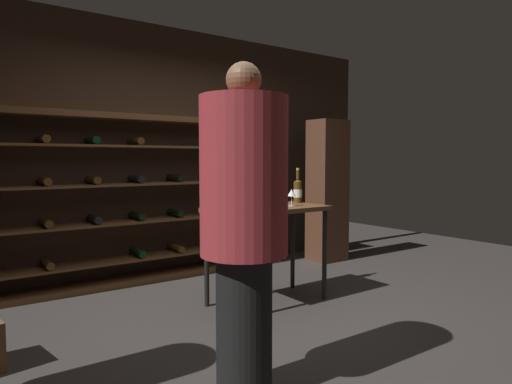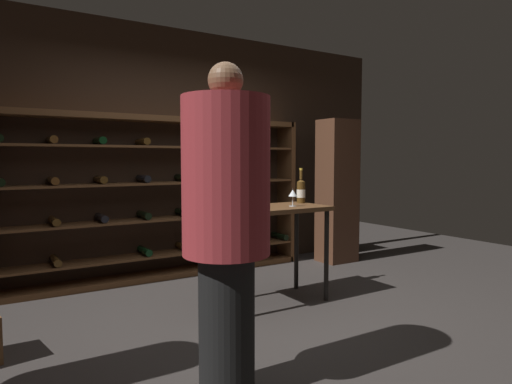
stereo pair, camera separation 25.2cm
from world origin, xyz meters
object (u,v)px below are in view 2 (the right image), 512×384
object	(u,v)px
person_bystander_red_print	(226,215)
display_cabinet	(337,191)
wine_glass_stemmed_right	(239,200)
wine_bottle_red_label	(301,191)
wine_bottle_amber_reserve	(231,193)
wine_glass_stemmed_center	(293,194)
wine_rack	(162,198)
tasting_table	(268,219)

from	to	relation	value
person_bystander_red_print	display_cabinet	world-z (taller)	person_bystander_red_print
display_cabinet	wine_glass_stemmed_right	bearing A→B (deg)	-151.62
wine_bottle_red_label	wine_bottle_amber_reserve	world-z (taller)	wine_bottle_amber_reserve
wine_bottle_amber_reserve	wine_glass_stemmed_right	xyz separation A→B (m)	(-0.13, -0.35, -0.03)
wine_bottle_amber_reserve	wine_glass_stemmed_center	size ratio (longest dim) A/B	2.28
wine_rack	wine_glass_stemmed_center	world-z (taller)	wine_rack
person_bystander_red_print	wine_glass_stemmed_right	xyz separation A→B (m)	(0.67, 1.03, -0.03)
person_bystander_red_print	wine_glass_stemmed_center	world-z (taller)	person_bystander_red_print
wine_bottle_red_label	wine_glass_stemmed_center	bearing A→B (deg)	-140.87
person_bystander_red_print	wine_glass_stemmed_right	size ratio (longest dim) A/B	13.35
wine_rack	person_bystander_red_print	distance (m)	2.67
wine_rack	tasting_table	size ratio (longest dim) A/B	3.09
display_cabinet	wine_bottle_amber_reserve	bearing A→B (deg)	-158.37
tasting_table	wine_glass_stemmed_right	size ratio (longest dim) A/B	8.03
display_cabinet	wine_glass_stemmed_center	distance (m)	1.79
wine_rack	person_bystander_red_print	xyz separation A→B (m)	(-0.60, -2.60, 0.13)
person_bystander_red_print	wine_glass_stemmed_right	world-z (taller)	person_bystander_red_print
display_cabinet	wine_glass_stemmed_right	world-z (taller)	display_cabinet
wine_glass_stemmed_right	wine_bottle_amber_reserve	bearing A→B (deg)	69.99
wine_rack	tasting_table	distance (m)	1.46
person_bystander_red_print	wine_bottle_red_label	world-z (taller)	person_bystander_red_print
wine_bottle_red_label	wine_glass_stemmed_right	bearing A→B (deg)	-160.06
wine_bottle_red_label	wine_glass_stemmed_center	xyz separation A→B (m)	(-0.26, -0.21, -0.01)
wine_rack	wine_bottle_amber_reserve	distance (m)	1.23
tasting_table	wine_bottle_amber_reserve	xyz separation A→B (m)	(-0.29, 0.16, 0.24)
wine_rack	wine_glass_stemmed_center	bearing A→B (deg)	-63.96
tasting_table	wine_glass_stemmed_right	world-z (taller)	wine_glass_stemmed_right
display_cabinet	wine_glass_stemmed_center	xyz separation A→B (m)	(-1.47, -1.02, 0.09)
display_cabinet	wine_bottle_red_label	xyz separation A→B (m)	(-1.22, -0.81, 0.10)
wine_rack	wine_bottle_red_label	distance (m)	1.57
wine_glass_stemmed_center	wine_bottle_red_label	bearing A→B (deg)	39.13
wine_bottle_red_label	wine_glass_stemmed_right	world-z (taller)	wine_bottle_red_label
wine_glass_stemmed_right	wine_glass_stemmed_center	world-z (taller)	wine_glass_stemmed_center
wine_rack	wine_bottle_red_label	world-z (taller)	wine_rack
display_cabinet	wine_glass_stemmed_center	world-z (taller)	display_cabinet
display_cabinet	wine_bottle_amber_reserve	world-z (taller)	display_cabinet
person_bystander_red_print	wine_bottle_red_label	distance (m)	2.07
wine_rack	wine_bottle_red_label	size ratio (longest dim) A/B	9.88
person_bystander_red_print	tasting_table	bearing A→B (deg)	59.89
wine_rack	wine_bottle_red_label	xyz separation A→B (m)	(0.96, -1.24, 0.12)
wine_glass_stemmed_right	wine_glass_stemmed_center	bearing A→B (deg)	10.29
wine_glass_stemmed_right	wine_glass_stemmed_center	size ratio (longest dim) A/B	0.89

